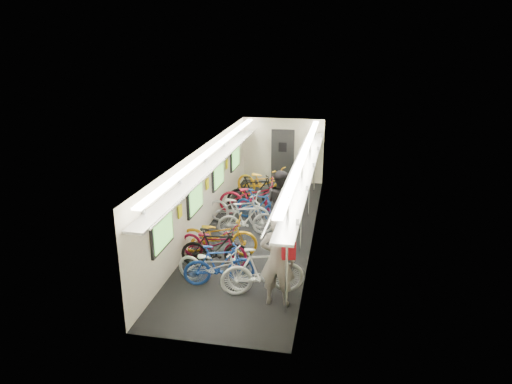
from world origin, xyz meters
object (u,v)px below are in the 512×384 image
at_px(passenger_near, 277,260).
at_px(passenger_mid, 280,202).
at_px(backpack, 289,249).
at_px(bicycle_1, 219,265).
at_px(bicycle_0, 214,266).

distance_m(passenger_near, passenger_mid, 3.60).
bearing_deg(passenger_mid, backpack, 136.29).
distance_m(bicycle_1, backpack, 1.88).
bearing_deg(bicycle_1, backpack, -130.56).
bearing_deg(backpack, bicycle_0, 146.59).
distance_m(bicycle_1, passenger_mid, 3.20).
height_order(bicycle_1, passenger_mid, passenger_mid).
xyz_separation_m(bicycle_0, passenger_near, (1.42, -0.46, 0.50)).
relative_size(passenger_near, backpack, 5.05).
distance_m(bicycle_0, backpack, 1.94).
bearing_deg(bicycle_0, passenger_near, -95.41).
distance_m(passenger_near, backpack, 0.42).
distance_m(bicycle_0, passenger_mid, 3.30).
bearing_deg(bicycle_1, passenger_mid, -33.71).
bearing_deg(backpack, bicycle_1, 143.15).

